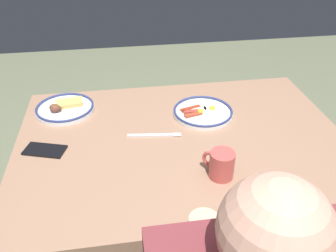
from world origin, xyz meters
TOP-DOWN VIEW (x-y plane):
  - dining_table at (0.00, 0.00)m, footprint 1.23×0.88m
  - plate_near_main at (0.45, -0.27)m, footprint 0.24×0.24m
  - plate_center_pancakes at (-0.11, -0.16)m, footprint 0.25×0.25m
  - coffee_mug at (-0.08, 0.22)m, footprint 0.10×0.10m
  - cell_phone at (0.50, -0.00)m, footprint 0.16×0.11m
  - fork_near at (0.10, -0.03)m, footprint 0.21×0.04m

SIDE VIEW (x-z plane):
  - dining_table at x=0.00m, z-range 0.31..1.06m
  - fork_near at x=0.10m, z-range 0.76..0.76m
  - cell_phone at x=0.50m, z-range 0.76..0.76m
  - plate_center_pancakes at x=-0.11m, z-range 0.75..0.79m
  - plate_near_main at x=0.45m, z-range 0.75..0.79m
  - coffee_mug at x=-0.08m, z-range 0.76..0.85m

